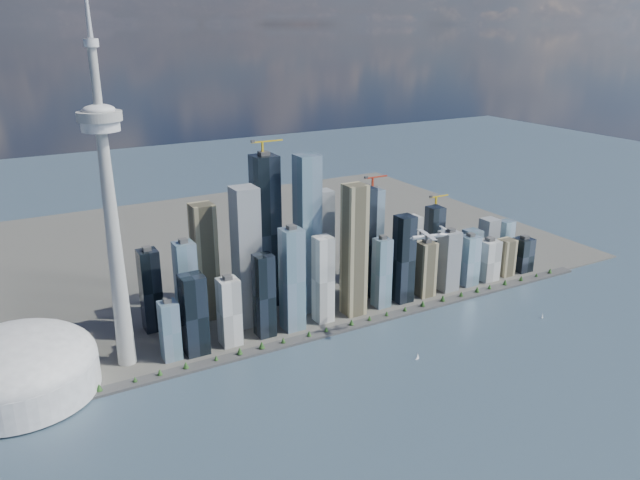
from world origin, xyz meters
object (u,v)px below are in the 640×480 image
sailboat_east (542,316)px  sailboat_west (417,357)px  dome_stadium (18,368)px  airplane (429,236)px  needle_tower (110,207)px

sailboat_east → sailboat_west: bearing=158.2°
dome_stadium → airplane: 594.00m
needle_tower → sailboat_west: needle_tower is taller
needle_tower → dome_stadium: 241.40m
dome_stadium → sailboat_west: (514.04, -183.33, -36.14)m
needle_tower → sailboat_west: size_ratio=53.57×
needle_tower → dome_stadium: needle_tower is taller
airplane → sailboat_east: airplane is taller
dome_stadium → sailboat_east: 800.67m
dome_stadium → sailboat_east: size_ratio=21.70×
airplane → dome_stadium: bearing=179.5°
sailboat_west → sailboat_east: bearing=-8.0°
needle_tower → airplane: (425.34, -140.47, -69.10)m
needle_tower → airplane: 453.23m
needle_tower → sailboat_east: size_ratio=59.72×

